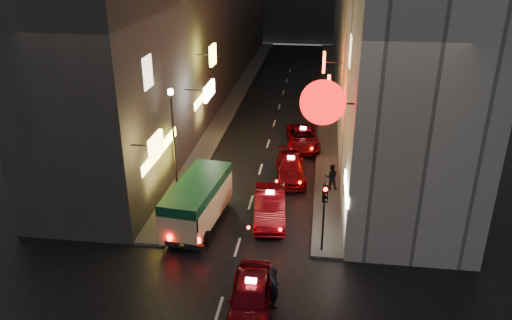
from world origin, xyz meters
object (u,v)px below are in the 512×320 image
at_px(minibus, 198,198).
at_px(traffic_light, 325,203).
at_px(taxi_near, 251,295).
at_px(pedestrian_crossing, 274,284).
at_px(lamp_post, 174,137).

height_order(minibus, traffic_light, traffic_light).
height_order(taxi_near, traffic_light, traffic_light).
height_order(pedestrian_crossing, traffic_light, traffic_light).
relative_size(minibus, taxi_near, 1.06).
distance_m(pedestrian_crossing, traffic_light, 4.62).
relative_size(minibus, traffic_light, 1.66).
bearing_deg(taxi_near, minibus, 119.75).
height_order(taxi_near, lamp_post, lamp_post).
height_order(minibus, lamp_post, lamp_post).
distance_m(traffic_light, lamp_post, 9.42).
distance_m(minibus, lamp_post, 3.93).
relative_size(minibus, lamp_post, 0.94).
xyz_separation_m(pedestrian_crossing, lamp_post, (-6.34, 8.41, 2.71)).
relative_size(minibus, pedestrian_crossing, 2.87).
bearing_deg(pedestrian_crossing, traffic_light, -48.07).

